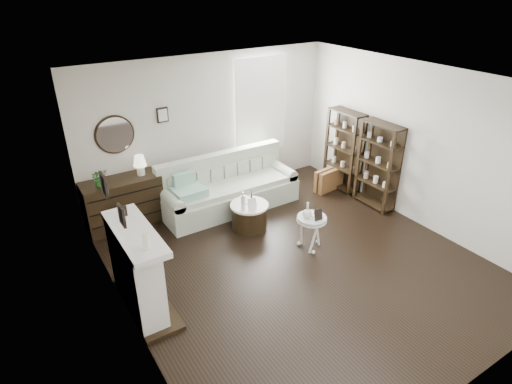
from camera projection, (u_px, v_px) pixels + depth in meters
room at (244, 109)px, 8.19m from camera, size 5.50×5.50×5.50m
fireplace at (137, 273)px, 5.41m from camera, size 0.50×1.40×1.84m
shelf_unit_far at (344, 150)px, 8.45m from camera, size 0.30×0.80×1.60m
shelf_unit_near at (378, 166)px, 7.78m from camera, size 0.30×0.80×1.60m
sofa at (228, 190)px, 7.94m from camera, size 2.54×0.88×0.99m
quilt at (189, 192)px, 7.33m from camera, size 0.57×0.47×0.14m
suitcase at (329, 179)px, 8.62m from camera, size 0.68×0.30×0.44m
dresser at (123, 202)px, 7.31m from camera, size 1.29×0.55×0.86m
table_lamp at (140, 165)px, 7.22m from camera, size 0.23×0.23×0.35m
potted_plant at (99, 177)px, 6.86m from camera, size 0.31×0.29×0.29m
drum_table at (249, 216)px, 7.30m from camera, size 0.65×0.65×0.45m
pedestal_table at (312, 220)px, 6.62m from camera, size 0.47×0.47×0.57m
eiffel_drum at (251, 197)px, 7.22m from camera, size 0.13×0.13×0.21m
bottle_drum at (243, 201)px, 7.00m from camera, size 0.07×0.07×0.31m
card_frame_drum at (252, 204)px, 7.01m from camera, size 0.15×0.07×0.20m
eiffel_ped at (316, 209)px, 6.63m from camera, size 0.11×0.11×0.18m
flask_ped at (307, 210)px, 6.52m from camera, size 0.14×0.14×0.26m
card_frame_ped at (318, 215)px, 6.48m from camera, size 0.14×0.06×0.19m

